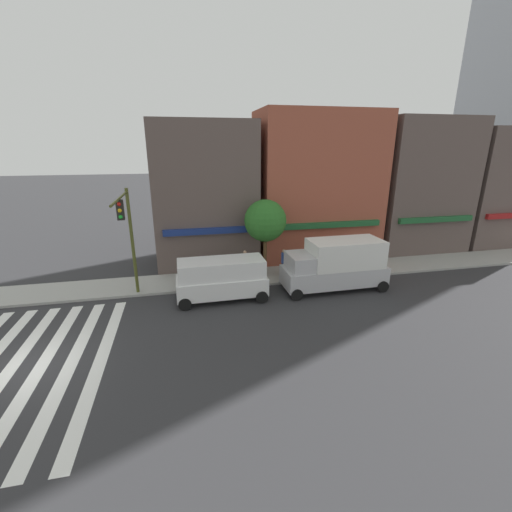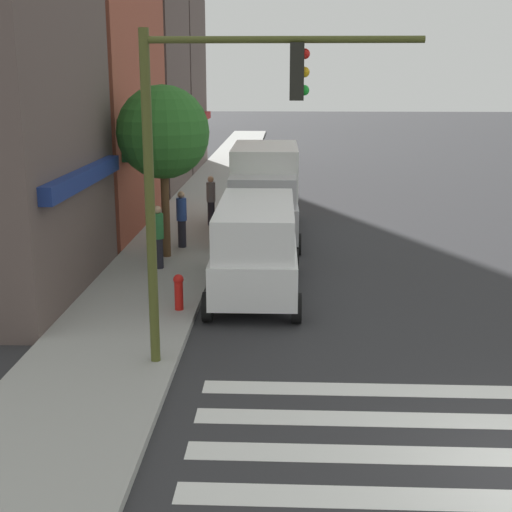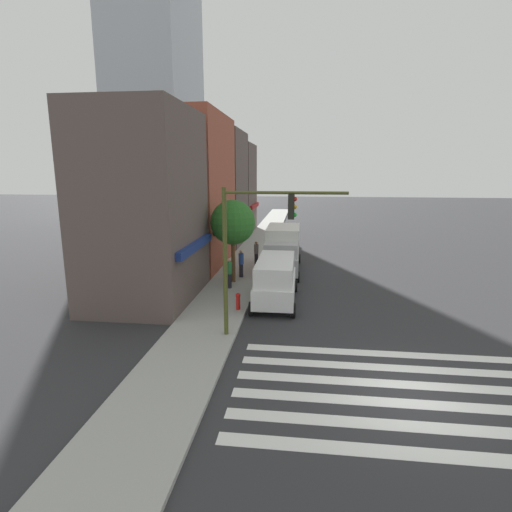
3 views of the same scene
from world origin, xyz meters
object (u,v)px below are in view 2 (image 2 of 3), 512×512
Objects in this scene: box_truck_silver at (265,190)px; pedestrian_blue_shirt at (182,218)px; van_white at (256,245)px; pedestrian_grey_coat at (211,200)px; street_tree at (163,133)px; traffic_signal at (211,144)px; pedestrian_green_top at (158,236)px; fire_hydrant at (179,290)px.

box_truck_silver is 3.58m from pedestrian_blue_shirt.
pedestrian_grey_coat is at bearing 13.62° from van_white.
traffic_signal is at bearing -164.45° from street_tree.
van_white is at bearing -158.95° from pedestrian_grey_coat.
box_truck_silver reaches higher than pedestrian_blue_shirt.
van_white is 6.88m from box_truck_silver.
pedestrian_green_top is 3.79m from fire_hydrant.
pedestrian_blue_shirt is at bearing 134.26° from box_truck_silver.
pedestrian_green_top is at bearing 56.01° from van_white.
traffic_signal reaches higher than fire_hydrant.
pedestrian_grey_coat is 0.35× the size of street_tree.
van_white is at bearing -44.38° from fire_hydrant.
box_truck_silver is at bearing -11.17° from fire_hydrant.
pedestrian_blue_shirt is at bearing 11.88° from traffic_signal.
street_tree is at bearing 40.80° from van_white.
fire_hydrant is (-3.59, -1.10, -0.46)m from pedestrian_green_top.
fire_hydrant is at bearing -167.42° from street_tree.
pedestrian_green_top is 3.03m from street_tree.
pedestrian_grey_coat is 1.00× the size of pedestrian_green_top.
traffic_signal is at bearing 172.46° from van_white.
box_truck_silver is (6.87, 0.00, 0.30)m from van_white.
traffic_signal is 1.23× the size of van_white.
pedestrian_green_top reaches higher than fire_hydrant.
box_truck_silver is 5.77m from pedestrian_green_top.
van_white is 2.83× the size of pedestrian_blue_shirt.
street_tree is (7.94, 2.21, -0.44)m from traffic_signal.
pedestrian_grey_coat reaches higher than fire_hydrant.
traffic_signal is 7.65m from pedestrian_green_top.
traffic_signal is at bearing -72.62° from pedestrian_blue_shirt.
van_white is at bearing -132.10° from pedestrian_green_top.
traffic_signal is 3.49× the size of pedestrian_green_top.
van_white reaches higher than pedestrian_blue_shirt.
traffic_signal is 5.63m from van_white.
pedestrian_blue_shirt is at bearing 177.54° from pedestrian_grey_coat.
box_truck_silver reaches higher than pedestrian_grey_coat.
pedestrian_blue_shirt and pedestrian_green_top have the same top height.
pedestrian_blue_shirt reaches higher than fire_hydrant.
van_white is 5.05m from pedestrian_blue_shirt.
pedestrian_green_top is (1.85, 2.80, -0.21)m from van_white.
box_truck_silver is at bearing -37.27° from street_tree.
fire_hydrant is at bearing -171.55° from pedestrian_grey_coat.
box_truck_silver is at bearing -107.53° from pedestrian_grey_coat.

